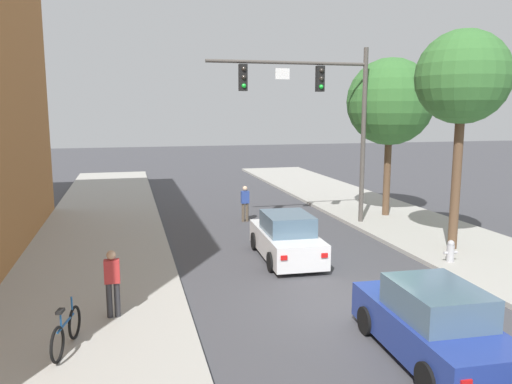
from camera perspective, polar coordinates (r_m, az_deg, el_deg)
name	(u,v)px	position (r m, az deg, el deg)	size (l,w,h in m)	color
ground_plane	(348,308)	(13.54, 10.31, -12.79)	(120.00, 120.00, 0.00)	#424247
sidewalk_left	(82,333)	(12.46, -19.05, -14.79)	(5.00, 60.00, 0.15)	#A8A59E
traffic_signal_mast	(321,102)	(21.64, 7.39, 10.00)	(6.95, 0.38, 7.50)	#514C47
car_lead_white	(286,238)	(17.30, 3.44, -5.24)	(1.98, 4.31, 1.60)	silver
car_following_blue	(432,325)	(11.21, 19.28, -13.99)	(1.97, 4.30, 1.60)	navy
pedestrian_sidewalk_left_walker	(112,280)	(12.60, -15.91, -9.55)	(0.36, 0.22, 1.64)	#333338
pedestrian_crossing_road	(245,202)	(22.98, -1.24, -1.11)	(0.36, 0.22, 1.64)	brown
bicycle_leaning	(66,332)	(11.45, -20.64, -14.54)	(0.44, 1.74, 0.98)	black
fire_hydrant	(451,251)	(17.72, 21.11, -6.23)	(0.48, 0.24, 0.72)	#B2B2B7
street_tree_nearest	(463,79)	(18.92, 22.31, 11.77)	(3.19, 3.19, 7.60)	brown
street_tree_second	(390,102)	(24.18, 14.90, 9.78)	(3.96, 3.96, 7.25)	brown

